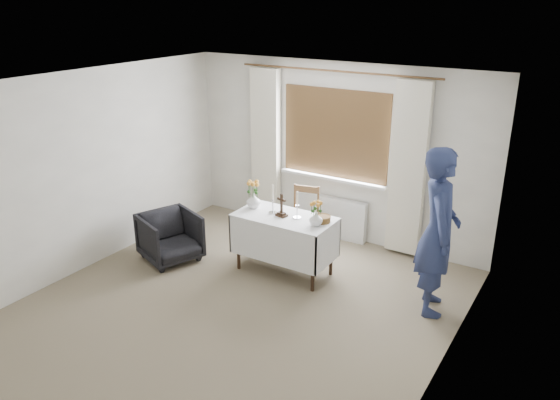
% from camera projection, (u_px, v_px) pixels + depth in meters
% --- Properties ---
extents(ground, '(5.00, 5.00, 0.00)m').
position_uv_depth(ground, '(232.00, 312.00, 6.10)').
color(ground, gray).
rests_on(ground, ground).
extents(altar_table, '(1.24, 0.64, 0.76)m').
position_uv_depth(altar_table, '(284.00, 244.00, 6.85)').
color(altar_table, white).
rests_on(altar_table, ground).
extents(wooden_chair, '(0.47, 0.47, 0.86)m').
position_uv_depth(wooden_chair, '(303.00, 218.00, 7.52)').
color(wooden_chair, brown).
rests_on(wooden_chair, ground).
extents(armchair, '(0.91, 0.90, 0.65)m').
position_uv_depth(armchair, '(170.00, 237.00, 7.19)').
color(armchair, black).
rests_on(armchair, ground).
extents(person, '(0.66, 0.80, 1.88)m').
position_uv_depth(person, '(438.00, 232.00, 5.85)').
color(person, navy).
rests_on(person, ground).
extents(radiator, '(1.10, 0.10, 0.60)m').
position_uv_depth(radiator, '(330.00, 217.00, 7.92)').
color(radiator, silver).
rests_on(radiator, ground).
extents(wooden_cross, '(0.15, 0.12, 0.29)m').
position_uv_depth(wooden_cross, '(281.00, 205.00, 6.67)').
color(wooden_cross, black).
rests_on(wooden_cross, altar_table).
extents(candlestick_left, '(0.12, 0.12, 0.38)m').
position_uv_depth(candlestick_left, '(273.00, 199.00, 6.75)').
color(candlestick_left, silver).
rests_on(candlestick_left, altar_table).
extents(candlestick_right, '(0.13, 0.13, 0.34)m').
position_uv_depth(candlestick_right, '(297.00, 205.00, 6.61)').
color(candlestick_right, silver).
rests_on(candlestick_right, altar_table).
extents(flower_vase_left, '(0.23, 0.23, 0.19)m').
position_uv_depth(flower_vase_left, '(254.00, 201.00, 6.96)').
color(flower_vase_left, white).
rests_on(flower_vase_left, altar_table).
extents(flower_vase_right, '(0.18, 0.18, 0.17)m').
position_uv_depth(flower_vase_right, '(316.00, 219.00, 6.43)').
color(flower_vase_right, white).
rests_on(flower_vase_right, altar_table).
extents(wicker_basket, '(0.24, 0.24, 0.08)m').
position_uv_depth(wicker_basket, '(322.00, 219.00, 6.55)').
color(wicker_basket, brown).
rests_on(wicker_basket, altar_table).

